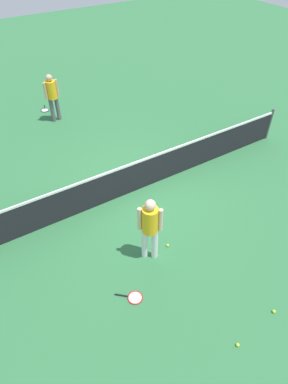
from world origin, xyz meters
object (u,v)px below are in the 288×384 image
player_far_side (52,94)px  tennis_ball_near_player (238,345)px  tennis_racket_far_player (45,110)px  tennis_ball_by_net (274,311)px  player_near_side (150,225)px  tennis_racket_near_player (134,297)px  tennis_ball_baseline (168,245)px

player_far_side → tennis_ball_near_player: (-0.18, -9.56, -0.98)m
tennis_racket_far_player → tennis_ball_by_net: tennis_ball_by_net is taller
player_near_side → player_far_side: 7.01m
tennis_racket_far_player → player_far_side: bearing=-83.0°
player_far_side → tennis_racket_near_player: player_far_side is taller
tennis_ball_near_player → tennis_ball_by_net: 1.07m
tennis_ball_by_net → tennis_ball_baseline: 2.59m
player_far_side → tennis_racket_far_player: (-0.12, 0.97, -1.00)m
tennis_ball_near_player → tennis_ball_by_net: (1.06, 0.11, 0.00)m
player_near_side → tennis_ball_by_net: size_ratio=25.76×
tennis_ball_near_player → tennis_ball_baseline: size_ratio=1.00×
player_near_side → player_far_side: bearing=86.4°
tennis_ball_near_player → tennis_racket_far_player: bearing=89.7°
player_near_side → tennis_racket_near_player: bearing=-139.0°
tennis_ball_baseline → tennis_ball_by_net: bearing=-71.6°
tennis_racket_near_player → tennis_ball_near_player: tennis_ball_near_player is taller
tennis_ball_near_player → tennis_ball_by_net: size_ratio=1.00×
player_far_side → tennis_racket_far_player: bearing=97.0°
tennis_racket_near_player → tennis_ball_baseline: size_ratio=8.31×
player_far_side → tennis_ball_by_net: size_ratio=25.76×
player_far_side → tennis_ball_by_net: player_far_side is taller
player_far_side → tennis_racket_near_player: bearing=-99.4°
tennis_racket_near_player → tennis_ball_by_net: 2.77m
tennis_racket_near_player → tennis_ball_near_player: size_ratio=8.31×
tennis_racket_near_player → tennis_ball_baseline: 1.54m
tennis_racket_far_player → tennis_ball_by_net: bearing=-84.5°
tennis_racket_near_player → tennis_ball_by_net: size_ratio=8.31×
player_far_side → tennis_racket_far_player: size_ratio=2.80×
tennis_racket_near_player → tennis_ball_by_net: bearing=-38.4°
player_near_side → player_far_side: same height
player_near_side → tennis_racket_far_player: 8.03m
tennis_ball_near_player → tennis_racket_near_player: bearing=121.2°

